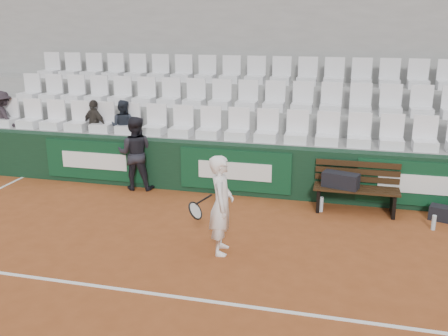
# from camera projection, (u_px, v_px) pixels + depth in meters

# --- Properties ---
(ground) EXTENTS (80.00, 80.00, 0.00)m
(ground) POSITION_uv_depth(u_px,v_px,m) (183.00, 298.00, 6.25)
(ground) COLOR brown
(ground) RESTS_ON ground
(court_baseline) EXTENTS (18.00, 0.06, 0.01)m
(court_baseline) POSITION_uv_depth(u_px,v_px,m) (183.00, 298.00, 6.25)
(court_baseline) COLOR white
(court_baseline) RESTS_ON ground
(back_barrier) EXTENTS (18.00, 0.34, 1.00)m
(back_barrier) POSITION_uv_depth(u_px,v_px,m) (250.00, 170.00, 9.80)
(back_barrier) COLOR #10311C
(back_barrier) RESTS_ON ground
(grandstand_tier_front) EXTENTS (18.00, 0.95, 1.00)m
(grandstand_tier_front) POSITION_uv_depth(u_px,v_px,m) (253.00, 161.00, 10.41)
(grandstand_tier_front) COLOR gray
(grandstand_tier_front) RESTS_ON ground
(grandstand_tier_mid) EXTENTS (18.00, 0.95, 1.45)m
(grandstand_tier_mid) POSITION_uv_depth(u_px,v_px,m) (261.00, 141.00, 11.23)
(grandstand_tier_mid) COLOR gray
(grandstand_tier_mid) RESTS_ON ground
(grandstand_tier_back) EXTENTS (18.00, 0.95, 1.90)m
(grandstand_tier_back) POSITION_uv_depth(u_px,v_px,m) (268.00, 122.00, 12.04)
(grandstand_tier_back) COLOR gray
(grandstand_tier_back) RESTS_ON ground
(grandstand_rear_wall) EXTENTS (18.00, 0.30, 4.40)m
(grandstand_rear_wall) POSITION_uv_depth(u_px,v_px,m) (273.00, 68.00, 12.27)
(grandstand_rear_wall) COLOR gray
(grandstand_rear_wall) RESTS_ON ground
(seat_row_front) EXTENTS (11.90, 0.44, 0.63)m
(seat_row_front) POSITION_uv_depth(u_px,v_px,m) (252.00, 125.00, 10.01)
(seat_row_front) COLOR white
(seat_row_front) RESTS_ON grandstand_tier_front
(seat_row_mid) EXTENTS (11.90, 0.44, 0.63)m
(seat_row_mid) POSITION_uv_depth(u_px,v_px,m) (260.00, 96.00, 10.76)
(seat_row_mid) COLOR silver
(seat_row_mid) RESTS_ON grandstand_tier_mid
(seat_row_back) EXTENTS (11.90, 0.44, 0.63)m
(seat_row_back) POSITION_uv_depth(u_px,v_px,m) (268.00, 70.00, 11.52)
(seat_row_back) COLOR silver
(seat_row_back) RESTS_ON grandstand_tier_back
(bench_left) EXTENTS (1.50, 0.56, 0.45)m
(bench_left) POSITION_uv_depth(u_px,v_px,m) (355.00, 200.00, 8.99)
(bench_left) COLOR #311E0E
(bench_left) RESTS_ON ground
(sports_bag_left) EXTENTS (0.68, 0.44, 0.27)m
(sports_bag_left) POSITION_uv_depth(u_px,v_px,m) (341.00, 180.00, 8.92)
(sports_bag_left) COLOR black
(sports_bag_left) RESTS_ON bench_left
(sports_bag_ground) EXTENTS (0.47, 0.37, 0.25)m
(sports_bag_ground) POSITION_uv_depth(u_px,v_px,m) (442.00, 213.00, 8.63)
(sports_bag_ground) COLOR black
(sports_bag_ground) RESTS_ON ground
(water_bottle_near) EXTENTS (0.08, 0.08, 0.28)m
(water_bottle_near) POSITION_uv_depth(u_px,v_px,m) (321.00, 204.00, 9.02)
(water_bottle_near) COLOR silver
(water_bottle_near) RESTS_ON ground
(water_bottle_far) EXTENTS (0.07, 0.07, 0.25)m
(water_bottle_far) POSITION_uv_depth(u_px,v_px,m) (434.00, 223.00, 8.24)
(water_bottle_far) COLOR #AFC2C7
(water_bottle_far) RESTS_ON ground
(tennis_player) EXTENTS (0.72, 0.60, 1.50)m
(tennis_player) POSITION_uv_depth(u_px,v_px,m) (221.00, 205.00, 7.29)
(tennis_player) COLOR white
(tennis_player) RESTS_ON ground
(ball_kid) EXTENTS (0.81, 0.67, 1.50)m
(ball_kid) POSITION_uv_depth(u_px,v_px,m) (135.00, 153.00, 10.07)
(ball_kid) COLOR black
(ball_kid) RESTS_ON ground
(spectator_a) EXTENTS (0.92, 0.74, 1.24)m
(spectator_a) POSITION_uv_depth(u_px,v_px,m) (1.00, 98.00, 11.31)
(spectator_a) COLOR black
(spectator_a) RESTS_ON grandstand_tier_front
(spectator_b) EXTENTS (0.71, 0.48, 1.13)m
(spectator_b) POSITION_uv_depth(u_px,v_px,m) (94.00, 105.00, 10.79)
(spectator_b) COLOR #2F2B26
(spectator_b) RESTS_ON grandstand_tier_front
(spectator_c) EXTENTS (0.57, 0.44, 1.15)m
(spectator_c) POSITION_uv_depth(u_px,v_px,m) (122.00, 106.00, 10.64)
(spectator_c) COLOR #1F242F
(spectator_c) RESTS_ON grandstand_tier_front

